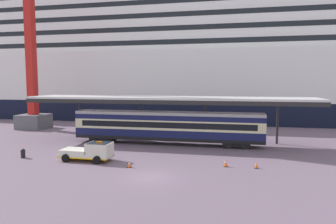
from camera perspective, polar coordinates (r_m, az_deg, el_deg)
name	(u,v)px	position (r m, az deg, el deg)	size (l,w,h in m)	color
ground_plane	(149,177)	(26.09, -3.57, -11.93)	(400.00, 400.00, 0.00)	slate
cruise_ship	(244,52)	(69.16, 13.88, 10.68)	(140.63, 25.08, 41.62)	black
platform_canopy	(168,99)	(38.98, -0.04, 2.44)	(36.33, 6.01, 5.96)	silver
train_carriage	(167,126)	(38.92, -0.17, -2.61)	(23.74, 2.81, 4.11)	black
service_truck	(91,151)	(31.86, -14.06, -7.02)	(5.22, 2.30, 2.02)	silver
traffic_cone_near	(256,165)	(29.64, 16.00, -9.39)	(0.36, 0.36, 0.61)	black
traffic_cone_mid	(226,163)	(29.49, 10.62, -9.17)	(0.36, 0.36, 0.78)	black
traffic_cone_far	(129,164)	(29.02, -7.15, -9.51)	(0.36, 0.36, 0.64)	black
dockside_crane	(31,3)	(57.70, -23.91, 17.87)	(12.16, 4.40, 65.29)	#595960
quay_bollard	(23,153)	(35.59, -25.21, -6.85)	(0.48, 0.48, 0.96)	black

